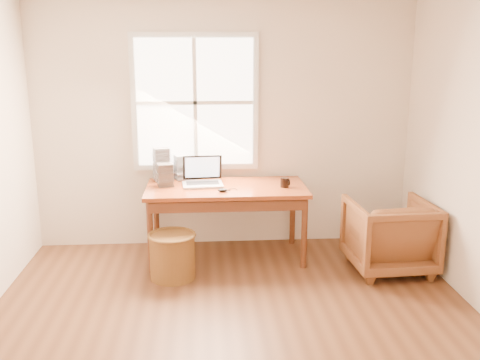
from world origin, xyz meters
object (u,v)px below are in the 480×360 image
object	(u,v)px
desk	(226,188)
cd_stack_a	(181,167)
wicker_stool	(172,256)
coffee_mug	(284,182)
armchair	(389,235)
laptop	(202,171)

from	to	relation	value
desk	cd_stack_a	world-z (taller)	cd_stack_a
cd_stack_a	desk	bearing A→B (deg)	-35.77
wicker_stool	coffee_mug	distance (m)	1.32
coffee_mug	cd_stack_a	size ratio (longest dim) A/B	0.36
desk	armchair	world-z (taller)	desk
wicker_stool	coffee_mug	world-z (taller)	coffee_mug
wicker_stool	laptop	bearing A→B (deg)	61.04
laptop	coffee_mug	distance (m)	0.83
desk	armchair	xyz separation A→B (m)	(1.55, -0.44, -0.38)
armchair	cd_stack_a	xyz separation A→B (m)	(-2.01, 0.77, 0.53)
wicker_stool	cd_stack_a	bearing A→B (deg)	85.05
desk	laptop	world-z (taller)	laptop
desk	cd_stack_a	bearing A→B (deg)	144.23
wicker_stool	coffee_mug	xyz separation A→B (m)	(1.11, 0.42, 0.59)
coffee_mug	laptop	bearing A→B (deg)	164.40
armchair	laptop	xyz separation A→B (m)	(-1.79, 0.48, 0.55)
armchair	laptop	world-z (taller)	laptop
coffee_mug	cd_stack_a	bearing A→B (deg)	150.93
wicker_stool	cd_stack_a	world-z (taller)	cd_stack_a
desk	armchair	bearing A→B (deg)	-15.86
armchair	laptop	distance (m)	1.93
wicker_stool	coffee_mug	size ratio (longest dim) A/B	4.41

